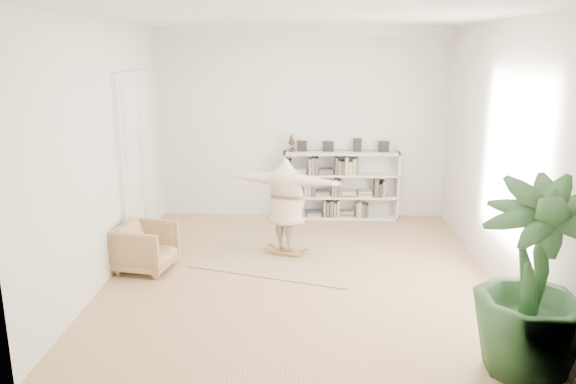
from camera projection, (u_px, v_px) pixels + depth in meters
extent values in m
plane|color=#A87B57|center=(301.00, 273.00, 8.26)|extent=(6.00, 6.00, 0.00)
plane|color=silver|center=(302.00, 124.00, 10.72)|extent=(5.50, 0.00, 5.50)
plane|color=silver|center=(300.00, 214.00, 4.91)|extent=(5.50, 0.00, 5.50)
plane|color=silver|center=(106.00, 152.00, 7.89)|extent=(0.00, 6.00, 6.00)
plane|color=silver|center=(501.00, 153.00, 7.74)|extent=(0.00, 6.00, 6.00)
plane|color=white|center=(302.00, 18.00, 7.37)|extent=(6.00, 6.00, 0.00)
cube|color=white|center=(303.00, 31.00, 10.24)|extent=(5.50, 0.12, 0.18)
cube|color=white|center=(138.00, 161.00, 9.24)|extent=(0.08, 1.78, 2.92)
cube|color=silver|center=(131.00, 166.00, 8.85)|extent=(0.06, 0.78, 2.80)
cube|color=silver|center=(145.00, 157.00, 9.63)|extent=(0.06, 0.78, 2.80)
cube|color=silver|center=(285.00, 185.00, 10.82)|extent=(0.04, 0.35, 1.30)
cube|color=silver|center=(397.00, 186.00, 10.76)|extent=(0.04, 0.35, 1.30)
cube|color=silver|center=(340.00, 184.00, 10.94)|extent=(2.20, 0.04, 1.30)
cube|color=silver|center=(340.00, 217.00, 10.95)|extent=(2.20, 0.35, 0.04)
cube|color=silver|center=(340.00, 196.00, 10.85)|extent=(2.20, 0.35, 0.04)
cube|color=silver|center=(341.00, 175.00, 10.74)|extent=(2.20, 0.35, 0.04)
cube|color=silver|center=(342.00, 153.00, 10.64)|extent=(2.20, 0.35, 0.04)
cube|color=black|center=(302.00, 145.00, 10.67)|extent=(0.18, 0.07, 0.24)
cube|color=black|center=(328.00, 145.00, 10.66)|extent=(0.18, 0.07, 0.24)
cube|color=black|center=(357.00, 146.00, 10.64)|extent=(0.18, 0.07, 0.24)
cube|color=black|center=(384.00, 146.00, 10.63)|extent=(0.18, 0.07, 0.24)
imported|color=tan|center=(146.00, 247.00, 8.29)|extent=(0.91, 0.89, 0.71)
cube|color=tan|center=(287.00, 254.00, 8.98)|extent=(3.00, 2.68, 0.02)
cube|color=#93643B|center=(287.00, 251.00, 8.96)|extent=(0.54, 0.42, 0.03)
cube|color=#93643B|center=(287.00, 253.00, 8.97)|extent=(0.32, 0.15, 0.04)
cube|color=#93643B|center=(287.00, 253.00, 8.97)|extent=(0.32, 0.15, 0.04)
cube|color=#93643B|center=(287.00, 251.00, 8.96)|extent=(0.19, 0.10, 0.10)
cube|color=#93643B|center=(287.00, 251.00, 8.96)|extent=(0.19, 0.10, 0.10)
imported|color=beige|center=(286.00, 203.00, 8.77)|extent=(1.89, 1.04, 1.48)
imported|color=#264B25|center=(534.00, 279.00, 5.51)|extent=(1.43, 1.43, 2.01)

